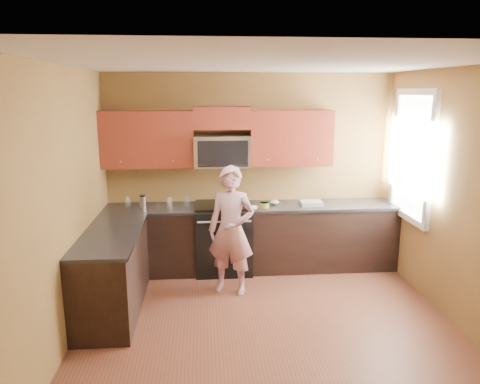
{
  "coord_description": "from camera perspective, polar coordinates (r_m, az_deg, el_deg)",
  "views": [
    {
      "loc": [
        -0.65,
        -4.21,
        2.45
      ],
      "look_at": [
        -0.2,
        1.3,
        1.2
      ],
      "focal_mm": 33.53,
      "sensor_mm": 36.0,
      "label": 1
    }
  ],
  "objects": [
    {
      "name": "upper_cab_left",
      "position": [
        6.18,
        -11.51,
        3.15
      ],
      "size": [
        1.22,
        0.33,
        0.75
      ],
      "primitive_type": null,
      "color": "maroon",
      "rests_on": "wall_back"
    },
    {
      "name": "dish_towel",
      "position": [
        6.24,
        9.06,
        -1.4
      ],
      "size": [
        0.3,
        0.25,
        0.05
      ],
      "primitive_type": "cube",
      "rotation": [
        0.0,
        0.0,
        -0.02
      ],
      "color": "silver",
      "rests_on": "countertop_back"
    },
    {
      "name": "stove",
      "position": [
        6.22,
        -2.13,
        -5.8
      ],
      "size": [
        0.76,
        0.65,
        0.95
      ],
      "primitive_type": null,
      "color": "black",
      "rests_on": "floor"
    },
    {
      "name": "toast_slice",
      "position": [
        6.04,
        2.25,
        -1.88
      ],
      "size": [
        0.12,
        0.12,
        0.01
      ],
      "primitive_type": "cube",
      "rotation": [
        0.0,
        0.0,
        -0.06
      ],
      "color": "#B27F47",
      "rests_on": "countertop_back"
    },
    {
      "name": "upper_cab_over_mw",
      "position": [
        6.06,
        -2.33,
        9.41
      ],
      "size": [
        0.76,
        0.33,
        0.3
      ],
      "primitive_type": "cube",
      "color": "maroon",
      "rests_on": "wall_back"
    },
    {
      "name": "glass_c",
      "position": [
        6.16,
        -8.96,
        -1.24
      ],
      "size": [
        0.08,
        0.08,
        0.12
      ],
      "primitive_type": "cylinder",
      "rotation": [
        0.0,
        0.0,
        -0.07
      ],
      "color": "silver",
      "rests_on": "countertop_back"
    },
    {
      "name": "frying_pan",
      "position": [
        5.84,
        -1.14,
        -2.15
      ],
      "size": [
        0.3,
        0.49,
        0.06
      ],
      "primitive_type": null,
      "rotation": [
        0.0,
        0.0,
        -0.05
      ],
      "color": "black",
      "rests_on": "stove"
    },
    {
      "name": "wall_left",
      "position": [
        4.56,
        -21.74,
        -2.15
      ],
      "size": [
        0.0,
        4.0,
        4.0
      ],
      "primitive_type": "plane",
      "rotation": [
        1.57,
        0.0,
        1.57
      ],
      "color": "brown",
      "rests_on": "ground"
    },
    {
      "name": "glass_b",
      "position": [
        6.17,
        -6.81,
        -1.15
      ],
      "size": [
        0.09,
        0.09,
        0.12
      ],
      "primitive_type": "cylinder",
      "rotation": [
        0.0,
        0.0,
        -0.33
      ],
      "color": "silver",
      "rests_on": "countertop_back"
    },
    {
      "name": "cabinet_left_run",
      "position": [
        5.32,
        -15.92,
        -9.98
      ],
      "size": [
        0.6,
        1.6,
        0.88
      ],
      "primitive_type": "cube",
      "color": "black",
      "rests_on": "floor"
    },
    {
      "name": "woman",
      "position": [
        5.47,
        -1.12,
        -4.92
      ],
      "size": [
        0.67,
        0.56,
        1.58
      ],
      "primitive_type": "imported",
      "rotation": [
        0.0,
        0.0,
        -0.36
      ],
      "color": "#CA6588",
      "rests_on": "floor"
    },
    {
      "name": "napkin_b",
      "position": [
        6.19,
        4.42,
        -1.3
      ],
      "size": [
        0.14,
        0.15,
        0.07
      ],
      "primitive_type": "ellipsoid",
      "rotation": [
        0.0,
        0.0,
        -0.2
      ],
      "color": "silver",
      "rests_on": "countertop_back"
    },
    {
      "name": "butter_tub",
      "position": [
        6.02,
        3.15,
        -2.01
      ],
      "size": [
        0.14,
        0.14,
        0.09
      ],
      "primitive_type": null,
      "rotation": [
        0.0,
        0.0,
        -0.09
      ],
      "color": "gold",
      "rests_on": "countertop_back"
    },
    {
      "name": "ceiling",
      "position": [
        4.27,
        4.27,
        16.06
      ],
      "size": [
        4.0,
        4.0,
        0.0
      ],
      "primitive_type": "plane",
      "rotation": [
        3.14,
        0.0,
        0.0
      ],
      "color": "white",
      "rests_on": "ground"
    },
    {
      "name": "upper_cab_right",
      "position": [
        6.25,
        6.39,
        3.44
      ],
      "size": [
        1.12,
        0.33,
        0.75
      ],
      "primitive_type": null,
      "color": "maroon",
      "rests_on": "wall_back"
    },
    {
      "name": "cabinet_back_run",
      "position": [
        6.28,
        1.53,
        -5.94
      ],
      "size": [
        4.0,
        0.6,
        0.88
      ],
      "primitive_type": "cube",
      "color": "black",
      "rests_on": "floor"
    },
    {
      "name": "glass_a",
      "position": [
        6.29,
        -14.07,
        -1.17
      ],
      "size": [
        0.08,
        0.08,
        0.12
      ],
      "primitive_type": "cylinder",
      "rotation": [
        0.0,
        0.0,
        0.12
      ],
      "color": "silver",
      "rests_on": "countertop_back"
    },
    {
      "name": "wall_back",
      "position": [
        6.34,
        1.28,
        2.74
      ],
      "size": [
        4.0,
        0.0,
        4.0
      ],
      "primitive_type": "plane",
      "rotation": [
        1.57,
        0.0,
        0.0
      ],
      "color": "brown",
      "rests_on": "ground"
    },
    {
      "name": "countertop_back",
      "position": [
        6.14,
        1.56,
        -1.9
      ],
      "size": [
        4.0,
        0.62,
        0.04
      ],
      "primitive_type": "cube",
      "color": "black",
      "rests_on": "cabinet_back_run"
    },
    {
      "name": "floor",
      "position": [
        4.92,
        3.73,
        -17.17
      ],
      "size": [
        4.0,
        4.0,
        0.0
      ],
      "primitive_type": "plane",
      "color": "brown",
      "rests_on": "ground"
    },
    {
      "name": "wall_front",
      "position": [
        2.56,
        10.88,
        -12.96
      ],
      "size": [
        4.0,
        0.0,
        4.0
      ],
      "primitive_type": "plane",
      "rotation": [
        -1.57,
        0.0,
        0.0
      ],
      "color": "brown",
      "rests_on": "ground"
    },
    {
      "name": "window",
      "position": [
        6.07,
        21.11,
        4.31
      ],
      "size": [
        0.06,
        1.06,
        1.66
      ],
      "primitive_type": null,
      "color": "white",
      "rests_on": "wall_right"
    },
    {
      "name": "travel_mug",
      "position": [
        6.17,
        -12.23,
        -1.92
      ],
      "size": [
        0.1,
        0.1,
        0.17
      ],
      "primitive_type": null,
      "rotation": [
        0.0,
        0.0,
        -0.28
      ],
      "color": "silver",
      "rests_on": "countertop_back"
    },
    {
      "name": "napkin_a",
      "position": [
        5.89,
        1.66,
        -2.02
      ],
      "size": [
        0.12,
        0.13,
        0.06
      ],
      "primitive_type": "ellipsoid",
      "rotation": [
        0.0,
        0.0,
        0.07
      ],
      "color": "silver",
      "rests_on": "countertop_back"
    },
    {
      "name": "microwave",
      "position": [
        6.1,
        -2.26,
        3.29
      ],
      "size": [
        0.76,
        0.4,
        0.42
      ],
      "primitive_type": null,
      "color": "silver",
      "rests_on": "wall_back"
    },
    {
      "name": "wall_right",
      "position": [
        5.1,
        26.8,
        -1.11
      ],
      "size": [
        0.0,
        4.0,
        4.0
      ],
      "primitive_type": "plane",
      "rotation": [
        1.57,
        0.0,
        -1.57
      ],
      "color": "brown",
      "rests_on": "ground"
    },
    {
      "name": "countertop_left",
      "position": [
        5.16,
        -16.12,
        -5.26
      ],
      "size": [
        0.62,
        1.6,
        0.04
      ],
      "primitive_type": "cube",
      "color": "black",
      "rests_on": "cabinet_left_run"
    }
  ]
}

